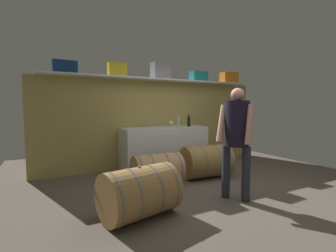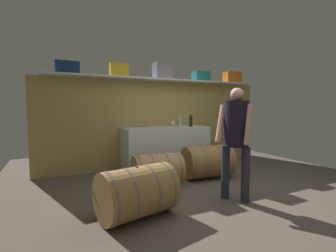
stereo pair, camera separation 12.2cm
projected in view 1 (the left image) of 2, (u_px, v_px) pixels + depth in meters
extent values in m
cube|color=#5E534A|center=(197.00, 184.00, 4.18)|extent=(6.51, 7.41, 0.02)
cube|color=tan|center=(158.00, 123.00, 5.50)|extent=(5.31, 0.10, 1.92)
cube|color=silver|center=(161.00, 80.00, 5.29)|extent=(4.88, 0.40, 0.03)
cube|color=navy|center=(65.00, 67.00, 4.38)|extent=(0.44, 0.21, 0.23)
cube|color=yellow|center=(117.00, 70.00, 4.82)|extent=(0.36, 0.20, 0.27)
cube|color=#958F98|center=(160.00, 71.00, 5.27)|extent=(0.41, 0.27, 0.35)
cube|color=teal|center=(198.00, 77.00, 5.73)|extent=(0.40, 0.26, 0.23)
cube|color=orange|center=(229.00, 78.00, 6.17)|extent=(0.45, 0.27, 0.27)
cube|color=white|center=(164.00, 148.00, 5.18)|extent=(1.86, 0.64, 0.91)
cylinder|color=#ABC3B5|center=(178.00, 123.00, 5.04)|extent=(0.06, 0.06, 0.20)
sphere|color=#ABC3B5|center=(178.00, 118.00, 5.03)|extent=(0.06, 0.06, 0.06)
cylinder|color=#ABC3B5|center=(178.00, 115.00, 5.03)|extent=(0.02, 0.02, 0.08)
cylinder|color=black|center=(189.00, 122.00, 5.32)|extent=(0.07, 0.07, 0.19)
sphere|color=black|center=(189.00, 117.00, 5.31)|extent=(0.07, 0.07, 0.07)
cylinder|color=black|center=(189.00, 116.00, 5.30)|extent=(0.03, 0.03, 0.06)
cylinder|color=white|center=(171.00, 127.00, 5.11)|extent=(0.07, 0.07, 0.00)
cylinder|color=white|center=(171.00, 126.00, 5.11)|extent=(0.01, 0.01, 0.06)
sphere|color=white|center=(171.00, 123.00, 5.11)|extent=(0.08, 0.08, 0.08)
sphere|color=maroon|center=(171.00, 123.00, 5.11)|extent=(0.05, 0.05, 0.05)
cylinder|color=olive|center=(206.00, 161.00, 4.57)|extent=(0.95, 0.68, 0.60)
cylinder|color=slate|center=(189.00, 163.00, 4.42)|extent=(0.08, 0.62, 0.62)
cylinder|color=slate|center=(200.00, 162.00, 4.51)|extent=(0.08, 0.62, 0.62)
cylinder|color=slate|center=(213.00, 161.00, 4.62)|extent=(0.08, 0.62, 0.62)
cylinder|color=slate|center=(223.00, 160.00, 4.71)|extent=(0.08, 0.62, 0.62)
cylinder|color=#85414E|center=(207.00, 145.00, 4.54)|extent=(0.04, 0.04, 0.01)
cylinder|color=tan|center=(157.00, 170.00, 4.03)|extent=(0.83, 0.58, 0.55)
cylinder|color=gray|center=(138.00, 172.00, 3.88)|extent=(0.05, 0.56, 0.56)
cylinder|color=gray|center=(150.00, 171.00, 3.97)|extent=(0.05, 0.56, 0.56)
cylinder|color=gray|center=(164.00, 169.00, 4.08)|extent=(0.05, 0.56, 0.56)
cylinder|color=gray|center=(175.00, 168.00, 4.17)|extent=(0.05, 0.56, 0.56)
cylinder|color=brown|center=(157.00, 154.00, 4.01)|extent=(0.04, 0.04, 0.01)
cylinder|color=#9F7542|center=(140.00, 192.00, 2.89)|extent=(1.00, 0.78, 0.61)
cylinder|color=slate|center=(111.00, 200.00, 2.65)|extent=(0.16, 0.61, 0.62)
cylinder|color=slate|center=(129.00, 195.00, 2.80)|extent=(0.16, 0.61, 0.62)
cylinder|color=slate|center=(149.00, 190.00, 2.98)|extent=(0.16, 0.61, 0.62)
cylinder|color=slate|center=(164.00, 186.00, 3.13)|extent=(0.16, 0.61, 0.62)
cylinder|color=brown|center=(139.00, 167.00, 2.87)|extent=(0.04, 0.04, 0.01)
cylinder|color=#2B2F3B|center=(226.00, 171.00, 3.53)|extent=(0.12, 0.12, 0.78)
cylinder|color=#2B2F3B|center=(246.00, 174.00, 3.38)|extent=(0.12, 0.12, 0.78)
cylinder|color=black|center=(237.00, 123.00, 3.40)|extent=(0.34, 0.34, 0.65)
sphere|color=tan|center=(238.00, 95.00, 3.37)|extent=(0.19, 0.19, 0.19)
cylinder|color=tan|center=(221.00, 123.00, 3.42)|extent=(0.27, 0.21, 0.54)
cylinder|color=tan|center=(249.00, 124.00, 3.22)|extent=(0.23, 0.18, 0.55)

